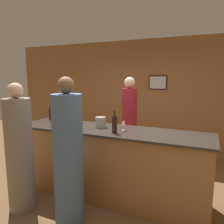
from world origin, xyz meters
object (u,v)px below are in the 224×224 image
at_px(bartender, 129,130).
at_px(guest_0, 68,158).
at_px(wine_bottle_2, 54,119).
at_px(wine_bottle_0, 115,124).
at_px(wine_bottle_1, 51,113).
at_px(guest_1, 20,153).
at_px(ice_bucket, 101,122).

relative_size(bartender, guest_0, 1.00).
bearing_deg(bartender, wine_bottle_2, 49.37).
height_order(wine_bottle_0, wine_bottle_1, wine_bottle_0).
distance_m(bartender, guest_0, 1.66).
distance_m(bartender, wine_bottle_1, 1.51).
bearing_deg(guest_0, wine_bottle_2, 138.81).
xyz_separation_m(guest_0, wine_bottle_0, (0.38, 0.59, 0.35)).
distance_m(guest_0, wine_bottle_1, 1.56).
xyz_separation_m(wine_bottle_1, wine_bottle_2, (0.44, -0.45, 0.01)).
distance_m(guest_1, wine_bottle_1, 1.20).
bearing_deg(guest_1, guest_0, 3.59).
relative_size(wine_bottle_2, ice_bucket, 1.80).
height_order(bartender, guest_0, guest_0).
height_order(guest_1, wine_bottle_0, guest_1).
bearing_deg(bartender, ice_bucket, 75.95).
height_order(guest_1, ice_bucket, guest_1).
bearing_deg(guest_1, ice_bucket, 47.67).
bearing_deg(guest_0, wine_bottle_0, 56.80).
distance_m(guest_0, guest_1, 0.78).
bearing_deg(guest_1, wine_bottle_0, 28.69).
height_order(wine_bottle_2, ice_bucket, wine_bottle_2).
xyz_separation_m(guest_1, wine_bottle_1, (-0.33, 1.08, 0.37)).
bearing_deg(bartender, guest_0, 81.92).
xyz_separation_m(guest_0, wine_bottle_1, (-1.11, 1.04, 0.34)).
bearing_deg(ice_bucket, wine_bottle_0, -35.90).
bearing_deg(wine_bottle_1, guest_0, -42.96).
bearing_deg(guest_0, guest_1, -176.41).
xyz_separation_m(bartender, ice_bucket, (-0.20, -0.80, 0.28)).
xyz_separation_m(guest_0, ice_bucket, (0.03, 0.84, 0.30)).
bearing_deg(guest_1, wine_bottle_1, 107.10).
relative_size(bartender, wine_bottle_1, 6.47).
bearing_deg(bartender, wine_bottle_1, 24.22).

